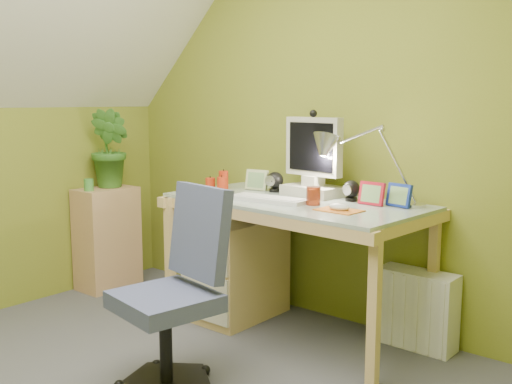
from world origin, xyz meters
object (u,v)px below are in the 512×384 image
Objects in this scene: potted_plant at (111,148)px; desk at (294,267)px; desk_lamp at (384,147)px; task_chair at (165,300)px; radiator at (417,309)px; monitor at (314,155)px; side_ledge at (107,238)px.

desk is at bearing 4.41° from potted_plant.
desk_lamp reaches higher than task_chair.
radiator is (0.19, 0.09, -0.88)m from desk_lamp.
potted_plant is at bearing -171.84° from desk.
radiator is (0.64, 0.27, -0.18)m from desk.
potted_plant is 0.65× the size of task_chair.
desk is 2.61× the size of potted_plant.
potted_plant is at bearing 161.04° from task_chair.
desk is 3.07× the size of monitor.
task_chair is (1.49, -0.83, -0.57)m from potted_plant.
potted_plant reaches higher than task_chair.
side_ledge is at bearing 162.77° from task_chair.
desk_lamp is (0.45, 0.18, 0.70)m from desk.
monitor is 0.78× the size of desk_lamp.
desk_lamp is at bearing 5.27° from monitor.
desk is 1.66m from potted_plant.
desk_lamp is 1.09× the size of potted_plant.
radiator is (2.17, 0.39, -0.80)m from potted_plant.
monitor is 0.85× the size of potted_plant.
task_chair is 1.41m from radiator.
task_chair is at bearing -87.01° from monitor.
monitor is at bearing 12.69° from side_ledge.
side_ledge is 0.65m from potted_plant.
potted_plant reaches higher than desk.
desk_lamp is 0.91m from radiator.
radiator is at bearing 11.35° from side_ledge.
monitor is 1.72m from side_ledge.
desk_lamp is at bearing 25.55° from desk.
desk is 0.71m from radiator.
side_ledge is 2.23m from radiator.
potted_plant is at bearing -163.71° from monitor.
side_ledge is 1.69m from task_chair.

